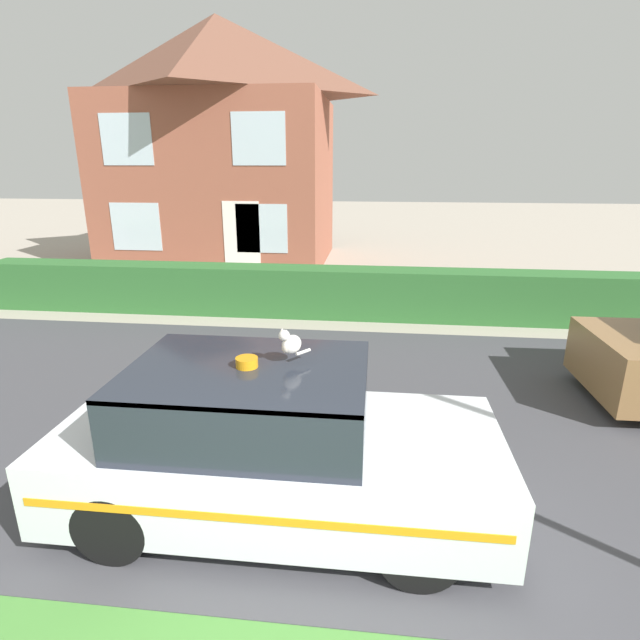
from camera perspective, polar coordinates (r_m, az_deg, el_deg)
The scene contains 5 objects.
road_strip at distance 6.63m, azimuth 1.19°, elevation -10.25°, with size 28.00×6.37×0.01m, color #424247.
garden_hedge at distance 10.38m, azimuth 1.75°, elevation 3.17°, with size 15.10×0.74×1.02m, color #2D662D.
police_car at distance 4.60m, azimuth -5.72°, elevation -13.99°, with size 3.91×1.67×1.51m.
cat at distance 4.28m, azimuth -3.43°, elevation -2.65°, with size 0.27×0.23×0.24m.
house_left at distance 16.59m, azimuth -11.17°, elevation 19.27°, with size 6.76×5.49×7.16m.
Camera 1 is at (0.52, -1.31, 3.11)m, focal length 28.00 mm.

